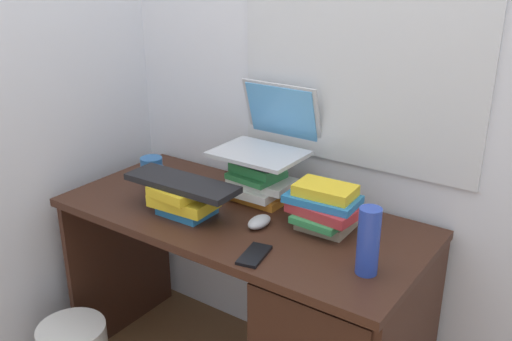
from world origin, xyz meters
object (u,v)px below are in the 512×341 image
object	(u,v)px
desk	(315,330)
mug	(152,169)
book_stack_keyboard_riser	(184,200)
water_bottle	(368,241)
laptop	(269,136)
keyboard	(182,183)
cell_phone	(254,255)
book_stack_tall	(258,180)
computer_mouse	(259,222)
book_stack_side	(324,207)

from	to	relation	value
desk	mug	bearing A→B (deg)	175.01
book_stack_keyboard_riser	water_bottle	distance (m)	0.70
laptop	water_bottle	bearing A→B (deg)	-29.25
keyboard	mug	size ratio (longest dim) A/B	3.32
book_stack_keyboard_riser	laptop	bearing A→B (deg)	64.58
book_stack_keyboard_riser	cell_phone	bearing A→B (deg)	-15.35
book_stack_tall	book_stack_keyboard_riser	world-z (taller)	book_stack_tall
mug	desk	bearing A→B (deg)	-4.99
desk	computer_mouse	xyz separation A→B (m)	(-0.22, -0.02, 0.35)
laptop	computer_mouse	xyz separation A→B (m)	(0.13, -0.24, -0.22)
computer_mouse	cell_phone	distance (m)	0.20
book_stack_tall	computer_mouse	distance (m)	0.23
book_stack_tall	keyboard	xyz separation A→B (m)	(-0.15, -0.25, 0.04)
mug	cell_phone	bearing A→B (deg)	-20.87
cell_phone	keyboard	bearing A→B (deg)	153.37
keyboard	water_bottle	size ratio (longest dim) A/B	2.05
desk	laptop	xyz separation A→B (m)	(-0.35, 0.22, 0.57)
laptop	mug	bearing A→B (deg)	-161.21
book_stack_tall	computer_mouse	xyz separation A→B (m)	(0.13, -0.18, -0.06)
laptop	book_stack_side	bearing A→B (deg)	-22.60
desk	book_stack_keyboard_riser	size ratio (longest dim) A/B	5.69
computer_mouse	cell_phone	size ratio (longest dim) A/B	0.76
keyboard	cell_phone	xyz separation A→B (m)	(0.38, -0.10, -0.11)
keyboard	cell_phone	size ratio (longest dim) A/B	3.09
desk	computer_mouse	distance (m)	0.42
water_bottle	cell_phone	xyz separation A→B (m)	(-0.32, -0.11, -0.10)
computer_mouse	mug	xyz separation A→B (m)	(-0.58, 0.09, 0.03)
book_stack_side	computer_mouse	distance (m)	0.22
desk	keyboard	xyz separation A→B (m)	(-0.50, -0.09, 0.45)
computer_mouse	water_bottle	xyz separation A→B (m)	(0.42, -0.06, 0.08)
book_stack_side	laptop	world-z (taller)	laptop
book_stack_keyboard_riser	cell_phone	world-z (taller)	book_stack_keyboard_riser
book_stack_side	water_bottle	xyz separation A→B (m)	(0.24, -0.18, 0.03)
keyboard	cell_phone	bearing A→B (deg)	-16.41
desk	mug	size ratio (longest dim) A/B	10.45
desk	book_stack_tall	xyz separation A→B (m)	(-0.35, 0.16, 0.42)
keyboard	computer_mouse	bearing A→B (deg)	12.84
laptop	mug	size ratio (longest dim) A/B	2.52
book_stack_tall	mug	world-z (taller)	book_stack_tall
book_stack_side	keyboard	bearing A→B (deg)	-158.28
book_stack_tall	water_bottle	size ratio (longest dim) A/B	1.17
laptop	water_bottle	size ratio (longest dim) A/B	1.55
book_stack_keyboard_riser	laptop	xyz separation A→B (m)	(0.15, 0.31, 0.18)
book_stack_tall	water_bottle	xyz separation A→B (m)	(0.55, -0.24, 0.02)
mug	book_stack_keyboard_riser	bearing A→B (deg)	-27.11
book_stack_tall	book_stack_side	world-z (taller)	book_stack_tall
keyboard	book_stack_keyboard_riser	bearing A→B (deg)	6.09
keyboard	mug	distance (m)	0.35
book_stack_tall	book_stack_side	size ratio (longest dim) A/B	0.95
book_stack_keyboard_riser	book_stack_side	size ratio (longest dim) A/B	0.92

